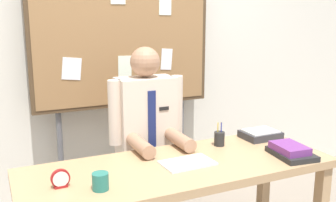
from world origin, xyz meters
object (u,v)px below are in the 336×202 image
(bulletin_board, at_px, (124,34))
(pen_holder, at_px, (219,139))
(desk_clock, at_px, (60,179))
(book_stack, at_px, (291,151))
(person, at_px, (147,152))
(paper_tray, at_px, (260,134))
(open_notebook, at_px, (187,163))
(coffee_mug, at_px, (100,181))
(desk, at_px, (179,178))

(bulletin_board, distance_m, pen_holder, 1.11)
(desk_clock, bearing_deg, book_stack, -6.00)
(bulletin_board, bearing_deg, book_stack, -59.37)
(person, xyz_separation_m, book_stack, (0.68, -0.70, 0.13))
(bulletin_board, relative_size, paper_tray, 8.02)
(book_stack, distance_m, open_notebook, 0.66)
(person, bearing_deg, coffee_mug, -127.77)
(paper_tray, bearing_deg, pen_holder, -177.46)
(open_notebook, distance_m, desk_clock, 0.74)
(desk, xyz_separation_m, person, (0.00, 0.52, -0.00))
(person, relative_size, paper_tray, 5.37)
(bulletin_board, relative_size, book_stack, 6.74)
(person, distance_m, open_notebook, 0.55)
(person, bearing_deg, pen_holder, -40.22)
(desk, xyz_separation_m, pen_holder, (0.39, 0.19, 0.14))
(person, relative_size, pen_holder, 8.72)
(coffee_mug, xyz_separation_m, pen_holder, (0.91, 0.33, 0.01))
(desk, height_order, coffee_mug, coffee_mug)
(desk, distance_m, coffee_mug, 0.55)
(desk, distance_m, open_notebook, 0.11)
(open_notebook, bearing_deg, coffee_mug, -167.41)
(coffee_mug, height_order, pen_holder, pen_holder)
(coffee_mug, bearing_deg, pen_holder, 20.06)
(desk, distance_m, book_stack, 0.72)
(bulletin_board, xyz_separation_m, open_notebook, (0.04, -1.00, -0.72))
(paper_tray, bearing_deg, coffee_mug, -164.61)
(person, height_order, bulletin_board, bulletin_board)
(desk, distance_m, pen_holder, 0.46)
(pen_holder, height_order, paper_tray, pen_holder)
(bulletin_board, bearing_deg, desk, -90.00)
(bulletin_board, bearing_deg, person, -90.01)
(book_stack, relative_size, paper_tray, 1.19)
(paper_tray, bearing_deg, person, 157.00)
(bulletin_board, height_order, coffee_mug, bulletin_board)
(person, distance_m, book_stack, 0.99)
(bulletin_board, relative_size, pen_holder, 13.04)
(desk, relative_size, desk_clock, 19.09)
(bulletin_board, relative_size, coffee_mug, 23.58)
(book_stack, relative_size, pen_holder, 1.93)
(desk_clock, relative_size, coffee_mug, 1.10)
(bulletin_board, bearing_deg, open_notebook, -87.49)
(coffee_mug, bearing_deg, bulletin_board, 65.32)
(book_stack, relative_size, open_notebook, 1.01)
(desk_clock, height_order, coffee_mug, desk_clock)
(desk, xyz_separation_m, open_notebook, (0.04, -0.02, 0.10))
(book_stack, xyz_separation_m, coffee_mug, (-1.20, 0.03, 0.01))
(desk, bearing_deg, pen_holder, 25.42)
(paper_tray, bearing_deg, bulletin_board, 134.01)
(desk, distance_m, paper_tray, 0.78)
(book_stack, bearing_deg, bulletin_board, 120.63)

